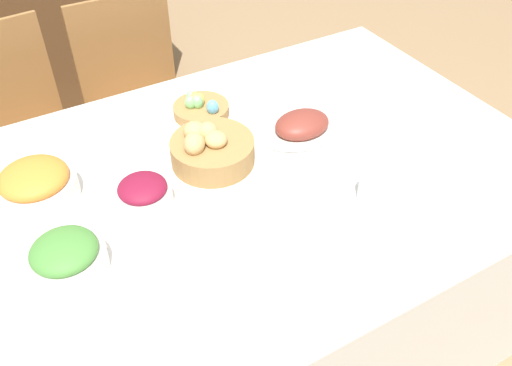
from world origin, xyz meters
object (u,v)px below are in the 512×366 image
ham_platter (302,126)px  butter_dish (208,263)px  drinking_cup (374,186)px  bread_basket (211,149)px  sideboard (37,26)px  dinner_plate (332,268)px  green_salad_bowl (66,257)px  chair_far_center (140,101)px  knife (380,246)px  spoon (390,241)px  carrot_bowl (36,184)px  egg_basket (200,107)px  fork (279,294)px  chair_far_left (21,136)px  beet_salad_bowl (143,193)px

ham_platter → butter_dish: ham_platter is taller
drinking_cup → ham_platter: bearing=88.9°
bread_basket → butter_dish: 0.41m
sideboard → dinner_plate: bearing=-84.4°
green_salad_bowl → butter_dish: (0.29, -0.16, -0.03)m
drinking_cup → chair_far_center: bearing=102.7°
chair_far_center → butter_dish: (-0.23, -1.17, 0.27)m
knife → spoon: bearing=3.8°
dinner_plate → butter_dish: butter_dish is taller
sideboard → drinking_cup: bearing=-78.0°
bread_basket → carrot_bowl: 0.49m
egg_basket → fork: bearing=-102.0°
chair_far_left → bread_basket: size_ratio=3.70×
carrot_bowl → beet_salad_bowl: size_ratio=1.41×
fork → butter_dish: butter_dish is taller
drinking_cup → bread_basket: bearing=130.0°
knife → spoon: size_ratio=1.00×
egg_basket → drinking_cup: bearing=-69.4°
carrot_bowl → bread_basket: bearing=-11.2°
butter_dish → drinking_cup: bearing=-0.8°
butter_dish → knife: bearing=-20.8°
dinner_plate → drinking_cup: (0.24, 0.15, 0.04)m
ham_platter → beet_salad_bowl: 0.55m
bread_basket → drinking_cup: (0.31, -0.37, 0.00)m
chair_far_left → ham_platter: (0.77, -0.82, 0.28)m
fork → drinking_cup: bearing=24.5°
egg_basket → drinking_cup: 0.65m
chair_far_left → green_salad_bowl: size_ratio=4.88×
beet_salad_bowl → chair_far_center: bearing=72.3°
butter_dish → beet_salad_bowl: bearing=100.2°
chair_far_left → dinner_plate: 1.44m
bread_basket → fork: (-0.08, -0.51, -0.04)m
bread_basket → green_salad_bowl: (-0.48, -0.20, -0.00)m
egg_basket → chair_far_left: bearing=133.3°
knife → spoon: same height
chair_far_center → dinner_plate: (0.02, -1.32, 0.26)m
chair_far_left → butter_dish: (0.27, -1.17, 0.27)m
beet_salad_bowl → carrot_bowl: bearing=145.5°
carrot_bowl → spoon: carrot_bowl is taller
chair_far_center → chair_far_left: 0.50m
egg_basket → ham_platter: 0.34m
sideboard → egg_basket: 1.65m
ham_platter → drinking_cup: size_ratio=2.92×
beet_salad_bowl → knife: 0.64m
chair_far_center → ham_platter: chair_far_center is taller
egg_basket → beet_salad_bowl: bearing=-135.4°
chair_far_center → chair_far_left: bearing=-179.0°
sideboard → ham_platter: sideboard is taller
egg_basket → fork: size_ratio=1.09×
green_salad_bowl → fork: size_ratio=1.11×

